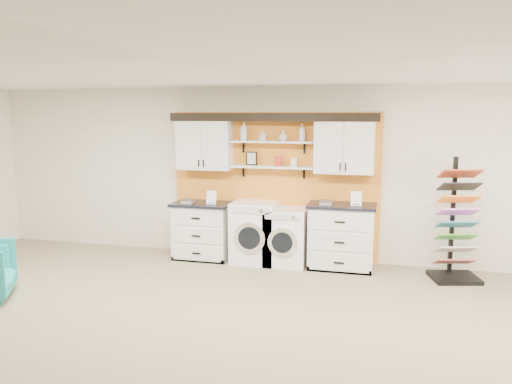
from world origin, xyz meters
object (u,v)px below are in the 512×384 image
(base_cabinet_left, at_px, (203,230))
(washer, at_px, (255,232))
(sample_rack, at_px, (455,242))
(dryer, at_px, (286,236))
(base_cabinet_right, at_px, (341,236))

(base_cabinet_left, xyz_separation_m, washer, (0.89, -0.00, 0.02))
(washer, bearing_deg, sample_rack, -2.62)
(washer, distance_m, sample_rack, 3.00)
(dryer, relative_size, sample_rack, 0.51)
(base_cabinet_left, relative_size, sample_rack, 0.54)
(base_cabinet_right, relative_size, dryer, 1.15)
(sample_rack, bearing_deg, dryer, 162.90)
(base_cabinet_right, height_order, sample_rack, sample_rack)
(sample_rack, bearing_deg, base_cabinet_right, 161.13)
(base_cabinet_left, distance_m, base_cabinet_right, 2.26)
(base_cabinet_left, xyz_separation_m, sample_rack, (3.89, -0.14, 0.09))
(washer, xyz_separation_m, sample_rack, (3.00, -0.14, 0.06))
(dryer, bearing_deg, sample_rack, -3.16)
(base_cabinet_right, xyz_separation_m, sample_rack, (1.63, -0.14, 0.05))
(washer, relative_size, dryer, 1.09)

